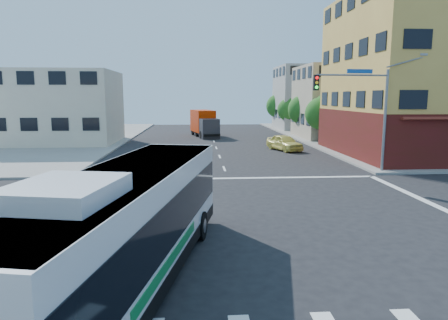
{
  "coord_description": "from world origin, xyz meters",
  "views": [
    {
      "loc": [
        -1.93,
        -15.58,
        5.2
      ],
      "look_at": [
        -0.52,
        5.44,
        1.85
      ],
      "focal_mm": 32.0,
      "sensor_mm": 36.0,
      "label": 1
    }
  ],
  "objects": [
    {
      "name": "corner_building_ne",
      "position": [
        19.99,
        18.48,
        5.89
      ],
      "size": [
        18.1,
        15.44,
        14.0
      ],
      "color": "gold",
      "rests_on": "ground"
    },
    {
      "name": "street_tree_b",
      "position": [
        11.9,
        35.92,
        3.75
      ],
      "size": [
        3.8,
        3.8,
        5.79
      ],
      "color": "#341F13",
      "rests_on": "ground"
    },
    {
      "name": "street_tree_d",
      "position": [
        11.9,
        51.92,
        3.88
      ],
      "size": [
        4.0,
        4.0,
        6.03
      ],
      "color": "#341F13",
      "rests_on": "ground"
    },
    {
      "name": "parked_car",
      "position": [
        6.54,
        22.61,
        0.77
      ],
      "size": [
        3.3,
        4.88,
        1.54
      ],
      "primitive_type": "imported",
      "rotation": [
        0.0,
        0.0,
        0.36
      ],
      "color": "#E2D661",
      "rests_on": "ground"
    },
    {
      "name": "street_tree_a",
      "position": [
        11.9,
        27.92,
        3.59
      ],
      "size": [
        3.6,
        3.6,
        5.53
      ],
      "color": "#341F13",
      "rests_on": "ground"
    },
    {
      "name": "signal_mast_ne",
      "position": [
        9.08,
        10.62,
        4.98
      ],
      "size": [
        7.91,
        1.13,
        8.07
      ],
      "color": "slate",
      "rests_on": "ground"
    },
    {
      "name": "building_east_far",
      "position": [
        16.98,
        47.98,
        5.01
      ],
      "size": [
        12.06,
        10.06,
        10.0
      ],
      "color": "gray",
      "rests_on": "ground"
    },
    {
      "name": "building_east_near",
      "position": [
        16.98,
        33.98,
        4.51
      ],
      "size": [
        12.06,
        10.06,
        9.0
      ],
      "color": "tan",
      "rests_on": "ground"
    },
    {
      "name": "street_tree_c",
      "position": [
        11.9,
        43.92,
        3.46
      ],
      "size": [
        3.4,
        3.4,
        5.29
      ],
      "color": "#341F13",
      "rests_on": "ground"
    },
    {
      "name": "box_truck",
      "position": [
        -1.01,
        36.89,
        1.67
      ],
      "size": [
        3.8,
        7.93,
        3.43
      ],
      "rotation": [
        0.0,
        0.0,
        0.22
      ],
      "color": "#27272D",
      "rests_on": "ground"
    },
    {
      "name": "building_west",
      "position": [
        -17.02,
        29.98,
        4.01
      ],
      "size": [
        12.06,
        10.06,
        8.0
      ],
      "color": "beige",
      "rests_on": "ground"
    },
    {
      "name": "transit_bus",
      "position": [
        -3.82,
        -5.09,
        1.76
      ],
      "size": [
        5.02,
        12.46,
        3.61
      ],
      "rotation": [
        0.0,
        0.0,
        -0.2
      ],
      "color": "black",
      "rests_on": "ground"
    },
    {
      "name": "ground",
      "position": [
        0.0,
        0.0,
        0.0
      ],
      "size": [
        120.0,
        120.0,
        0.0
      ],
      "primitive_type": "plane",
      "color": "black",
      "rests_on": "ground"
    }
  ]
}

